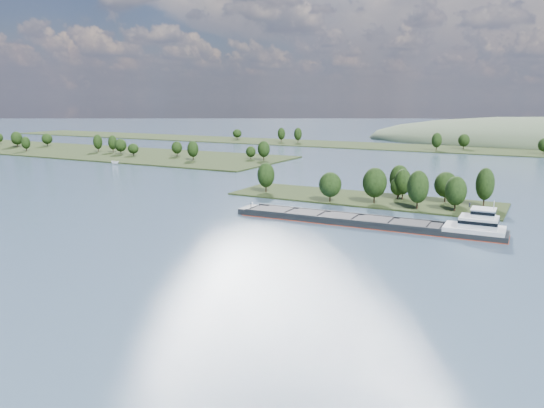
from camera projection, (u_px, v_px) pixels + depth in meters
The scene contains 6 objects.
ground at pixel (293, 235), 146.41m from camera, with size 1800.00×1800.00×0.00m, color #3D506A.
tree_island at pixel (380, 190), 192.90m from camera, with size 100.00×31.47×14.62m.
left_bank at pixel (87, 151), 372.49m from camera, with size 300.00×80.00×13.78m.
back_shoreline at pixel (471, 150), 384.66m from camera, with size 900.00×60.00×13.94m.
cargo_barge at pixel (382, 222), 156.28m from camera, with size 81.33×12.41×10.96m.
motorboat at pixel (115, 163), 303.67m from camera, with size 2.07×5.51×2.13m, color silver.
Camera 1 is at (61.51, -7.97, 37.19)m, focal length 35.00 mm.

